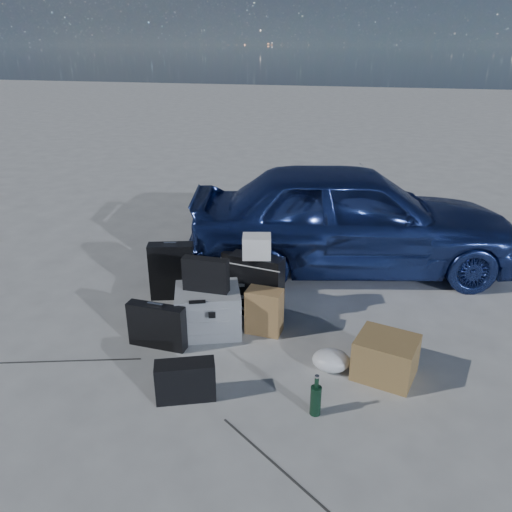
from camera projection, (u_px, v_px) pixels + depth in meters
The scene contains 16 objects.
ground at pixel (225, 356), 4.19m from camera, with size 60.00×60.00×0.00m, color #B5B6B0.
car at pixel (351, 217), 5.62m from camera, with size 1.46×3.62×1.23m, color #2D428C.
pelican_case at pixel (208, 310), 4.48m from camera, with size 0.57×0.46×0.41m, color gray.
laptop_bag at pixel (206, 275), 4.33m from camera, with size 0.41×0.10×0.30m, color black.
briefcase at pixel (157, 326), 4.25m from camera, with size 0.51×0.11×0.40m, color black.
suitcase_left at pixel (172, 271), 5.05m from camera, with size 0.45×0.16×0.58m, color black.
suitcase_right at pixel (257, 286), 4.72m from camera, with size 0.50×0.18×0.60m, color black.
white_carton at pixel (257, 246), 4.56m from camera, with size 0.26×0.21×0.21m, color white.
duffel_bag at pixel (238, 280), 5.13m from camera, with size 0.69×0.29×0.34m, color black.
flat_box_white at pixel (239, 262), 5.05m from camera, with size 0.38×0.29×0.07m, color white.
flat_box_black at pixel (239, 255), 5.04m from camera, with size 0.30×0.22×0.06m, color black.
kraft_bag at pixel (264, 311), 4.45m from camera, with size 0.31×0.19×0.42m, color olive.
cardboard_box at pixel (386, 357), 3.87m from camera, with size 0.45×0.39×0.33m, color olive.
plastic_bag at pixel (331, 360), 3.98m from camera, with size 0.30×0.26×0.17m, color silver.
messenger_bag at pixel (185, 381), 3.63m from camera, with size 0.43×0.16×0.30m, color black.
green_bottle at pixel (316, 396), 3.47m from camera, with size 0.08×0.08×0.31m, color black.
Camera 1 is at (1.17, -3.34, 2.40)m, focal length 35.00 mm.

